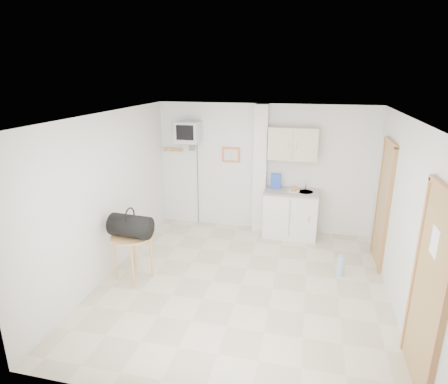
% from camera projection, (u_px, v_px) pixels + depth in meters
% --- Properties ---
extents(ground, '(4.50, 4.50, 0.00)m').
position_uv_depth(ground, '(242.00, 285.00, 5.62)').
color(ground, beige).
rests_on(ground, ground).
extents(room_envelope, '(4.24, 4.54, 2.55)m').
position_uv_depth(room_envelope, '(261.00, 186.00, 5.19)').
color(room_envelope, white).
rests_on(room_envelope, ground).
extents(kitchenette, '(1.03, 0.58, 2.10)m').
position_uv_depth(kitchenette, '(291.00, 196.00, 7.12)').
color(kitchenette, white).
rests_on(kitchenette, ground).
extents(crt_television, '(0.44, 0.45, 2.15)m').
position_uv_depth(crt_television, '(189.00, 133.00, 7.23)').
color(crt_television, slate).
rests_on(crt_television, ground).
extents(round_table, '(0.63, 0.63, 0.72)m').
position_uv_depth(round_table, '(132.00, 241.00, 5.62)').
color(round_table, tan).
rests_on(round_table, ground).
extents(duffel_bag, '(0.64, 0.39, 0.46)m').
position_uv_depth(duffel_bag, '(131.00, 226.00, 5.50)').
color(duffel_bag, black).
rests_on(duffel_bag, round_table).
extents(water_bottle, '(0.12, 0.12, 0.36)m').
position_uv_depth(water_bottle, '(341.00, 266.00, 5.85)').
color(water_bottle, '#99B1D2').
rests_on(water_bottle, ground).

